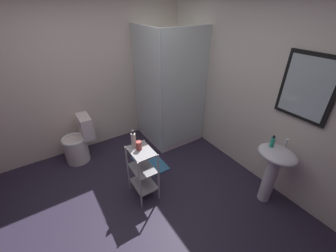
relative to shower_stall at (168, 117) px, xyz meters
name	(u,v)px	position (x,y,z in m)	size (l,w,h in m)	color
ground_plane	(139,214)	(1.22, -1.23, -0.47)	(4.20, 4.20, 0.02)	#2B2438
wall_back	(255,90)	(1.23, 0.62, 0.79)	(4.20, 0.14, 2.50)	silver
wall_left	(81,77)	(-0.63, -1.23, 0.79)	(0.10, 4.20, 2.50)	silver
shower_stall	(168,117)	(0.00, 0.00, 0.00)	(0.92, 0.92, 2.00)	white
pedestal_sink	(274,165)	(1.92, 0.29, 0.12)	(0.46, 0.37, 0.81)	white
sink_faucet	(286,143)	(1.92, 0.41, 0.40)	(0.03, 0.03, 0.10)	silver
toilet	(79,143)	(-0.26, -1.55, -0.15)	(0.37, 0.49, 0.76)	white
storage_cart	(143,169)	(0.98, -1.02, -0.03)	(0.38, 0.28, 0.74)	silver
hand_soap_bottle	(272,142)	(1.83, 0.28, 0.41)	(0.05, 0.05, 0.15)	#2DBC99
lotion_bottle_white	(133,140)	(0.86, -1.05, 0.38)	(0.06, 0.06, 0.23)	white
rinse_cup	(139,145)	(0.94, -1.02, 0.33)	(0.07, 0.07, 0.11)	#B24742
bath_mat	(150,163)	(0.47, -0.65, -0.45)	(0.60, 0.40, 0.02)	teal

